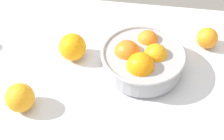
{
  "coord_description": "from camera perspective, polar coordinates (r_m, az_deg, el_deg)",
  "views": [
    {
      "loc": [
        9.02,
        -59.32,
        71.46
      ],
      "look_at": [
        0.0,
        2.49,
        4.27
      ],
      "focal_mm": 51.21,
      "sensor_mm": 36.0,
      "label": 1
    }
  ],
  "objects": [
    {
      "name": "ground_plane",
      "position": [
        0.94,
        -0.22,
        -3.48
      ],
      "size": [
        148.61,
        83.6,
        3.0
      ],
      "primitive_type": "cube",
      "color": "silver"
    },
    {
      "name": "fruit_bowl",
      "position": [
        0.95,
        5.44,
        1.94
      ],
      "size": [
        24.97,
        24.97,
        10.94
      ],
      "color": "#99999E",
      "rests_on": "ground_plane"
    },
    {
      "name": "loose_orange_1",
      "position": [
        1.07,
        16.63,
        5.5
      ],
      "size": [
        6.84,
        6.84,
        6.84
      ],
      "primitive_type": "sphere",
      "color": "orange",
      "rests_on": "ground_plane"
    },
    {
      "name": "loose_orange_3",
      "position": [
        0.89,
        -16.11,
        -4.76
      ],
      "size": [
        7.95,
        7.95,
        7.95
      ],
      "primitive_type": "sphere",
      "color": "orange",
      "rests_on": "ground_plane"
    },
    {
      "name": "loose_orange_4",
      "position": [
        0.99,
        -7.05,
        4.09
      ],
      "size": [
        8.48,
        8.48,
        8.48
      ],
      "primitive_type": "sphere",
      "color": "orange",
      "rests_on": "ground_plane"
    }
  ]
}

